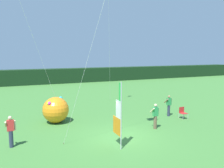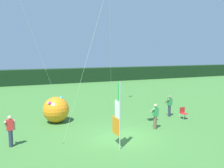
# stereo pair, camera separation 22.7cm
# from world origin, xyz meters

# --- Properties ---
(ground_plane) EXTENTS (120.00, 120.00, 0.00)m
(ground_plane) POSITION_xyz_m (0.00, 0.00, 0.00)
(ground_plane) COLOR #3D7533
(distant_treeline) EXTENTS (80.00, 2.40, 2.49)m
(distant_treeline) POSITION_xyz_m (0.00, 27.73, 1.24)
(distant_treeline) COLOR black
(distant_treeline) RESTS_ON ground
(banner_flag) EXTENTS (0.06, 1.03, 3.62)m
(banner_flag) POSITION_xyz_m (-0.82, -1.35, 1.74)
(banner_flag) COLOR #B7B7BC
(banner_flag) RESTS_ON ground
(person_near_banner) EXTENTS (0.55, 0.48, 1.72)m
(person_near_banner) POSITION_xyz_m (5.60, 2.73, 0.92)
(person_near_banner) COLOR #2D334C
(person_near_banner) RESTS_ON ground
(person_mid_field) EXTENTS (0.55, 0.48, 1.74)m
(person_mid_field) POSITION_xyz_m (-6.16, 0.98, 0.93)
(person_mid_field) COLOR #2D334C
(person_mid_field) RESTS_ON ground
(person_far_left) EXTENTS (0.55, 0.48, 1.73)m
(person_far_left) POSITION_xyz_m (2.78, 0.48, 0.92)
(person_far_left) COLOR brown
(person_far_left) RESTS_ON ground
(inflatable_balloon) EXTENTS (1.91, 1.91, 1.91)m
(inflatable_balloon) POSITION_xyz_m (-3.13, 4.60, 0.96)
(inflatable_balloon) COLOR orange
(inflatable_balloon) RESTS_ON ground
(folding_chair) EXTENTS (0.51, 0.51, 0.89)m
(folding_chair) POSITION_xyz_m (6.18, 1.73, 0.51)
(folding_chair) COLOR #BCBCC1
(folding_chair) RESTS_ON ground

